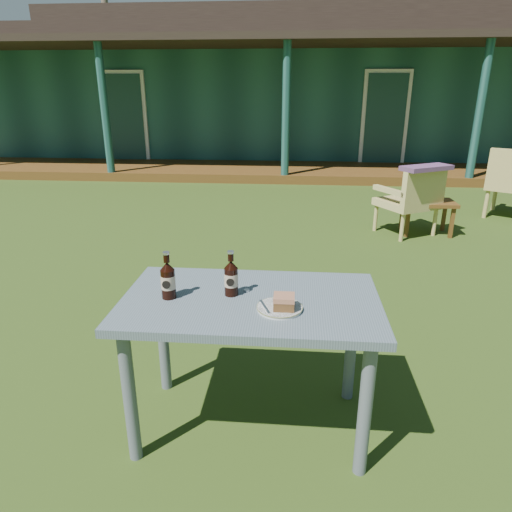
# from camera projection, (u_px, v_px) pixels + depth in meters

# --- Properties ---
(ground) EXTENTS (80.00, 80.00, 0.00)m
(ground) POSITION_uv_depth(u_px,v_px,m) (269.00, 294.00, 3.87)
(ground) COLOR #334916
(pavilion) EXTENTS (15.80, 8.30, 3.45)m
(pavilion) POSITION_uv_depth(u_px,v_px,m) (290.00, 90.00, 12.09)
(pavilion) COLOR #1C4942
(pavilion) RESTS_ON ground
(tree_mid) EXTENTS (0.28, 0.28, 9.50)m
(tree_mid) POSITION_uv_depth(u_px,v_px,m) (367.00, 10.00, 19.28)
(tree_mid) COLOR brown
(tree_mid) RESTS_ON ground
(cafe_table) EXTENTS (1.20, 0.70, 0.72)m
(cafe_table) POSITION_uv_depth(u_px,v_px,m) (251.00, 318.00, 2.16)
(cafe_table) COLOR slate
(cafe_table) RESTS_ON ground
(plate) EXTENTS (0.20, 0.20, 0.01)m
(plate) POSITION_uv_depth(u_px,v_px,m) (280.00, 308.00, 2.01)
(plate) COLOR silver
(plate) RESTS_ON cafe_table
(cake_slice) EXTENTS (0.09, 0.09, 0.06)m
(cake_slice) POSITION_uv_depth(u_px,v_px,m) (284.00, 302.00, 1.98)
(cake_slice) COLOR #54351A
(cake_slice) RESTS_ON plate
(fork) EXTENTS (0.06, 0.14, 0.00)m
(fork) POSITION_uv_depth(u_px,v_px,m) (265.00, 307.00, 2.00)
(fork) COLOR silver
(fork) RESTS_ON plate
(cola_bottle_near) EXTENTS (0.07, 0.07, 0.22)m
(cola_bottle_near) POSITION_uv_depth(u_px,v_px,m) (231.00, 278.00, 2.13)
(cola_bottle_near) COLOR black
(cola_bottle_near) RESTS_ON cafe_table
(cola_bottle_far) EXTENTS (0.07, 0.07, 0.23)m
(cola_bottle_far) POSITION_uv_depth(u_px,v_px,m) (168.00, 280.00, 2.10)
(cola_bottle_far) COLOR black
(cola_bottle_far) RESTS_ON cafe_table
(bottle_cap) EXTENTS (0.03, 0.03, 0.01)m
(bottle_cap) POSITION_uv_depth(u_px,v_px,m) (247.00, 290.00, 2.20)
(bottle_cap) COLOR silver
(bottle_cap) RESTS_ON cafe_table
(armchair_left) EXTENTS (0.78, 0.77, 0.79)m
(armchair_left) POSITION_uv_depth(u_px,v_px,m) (412.00, 198.00, 5.27)
(armchair_left) COLOR tan
(armchair_left) RESTS_ON ground
(floral_throw) EXTENTS (0.62, 0.50, 0.05)m
(floral_throw) POSITION_uv_depth(u_px,v_px,m) (427.00, 168.00, 5.01)
(floral_throw) COLOR #613B61
(floral_throw) RESTS_ON armchair_left
(side_table) EXTENTS (0.60, 0.40, 0.40)m
(side_table) POSITION_uv_depth(u_px,v_px,m) (428.00, 206.00, 5.36)
(side_table) COLOR #593815
(side_table) RESTS_ON ground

